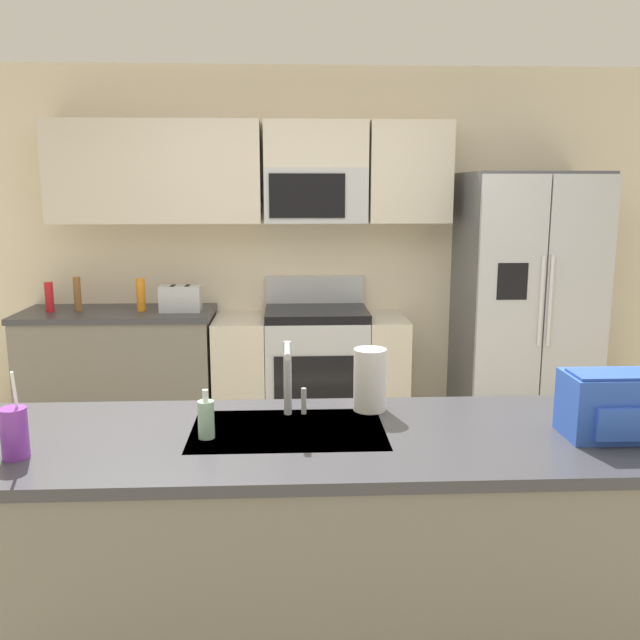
{
  "coord_description": "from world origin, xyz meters",
  "views": [
    {
      "loc": [
        -0.2,
        -2.95,
        1.73
      ],
      "look_at": [
        -0.03,
        0.6,
        1.05
      ],
      "focal_mm": 38.22,
      "sensor_mm": 36.0,
      "label": 1
    }
  ],
  "objects_px": {
    "pepper_mill": "(77,294)",
    "bottle_red": "(49,297)",
    "bottle_orange": "(141,295)",
    "backpack": "(613,404)",
    "paper_towel_roll": "(370,380)",
    "soap_dispenser": "(206,419)",
    "toaster": "(181,298)",
    "range_oven": "(311,371)",
    "sink_faucet": "(289,373)",
    "refrigerator": "(525,305)",
    "drink_cup_purple": "(14,433)"
  },
  "relations": [
    {
      "from": "pepper_mill",
      "to": "bottle_red",
      "type": "xyz_separation_m",
      "value": [
        -0.18,
        -0.03,
        -0.02
      ]
    },
    {
      "from": "bottle_orange",
      "to": "backpack",
      "type": "xyz_separation_m",
      "value": [
        2.12,
        -2.56,
        0.0
      ]
    },
    {
      "from": "bottle_red",
      "to": "pepper_mill",
      "type": "bearing_deg",
      "value": 8.34
    },
    {
      "from": "bottle_orange",
      "to": "backpack",
      "type": "relative_size",
      "value": 0.71
    },
    {
      "from": "paper_towel_roll",
      "to": "soap_dispenser",
      "type": "bearing_deg",
      "value": -155.33
    },
    {
      "from": "soap_dispenser",
      "to": "toaster",
      "type": "bearing_deg",
      "value": 100.57
    },
    {
      "from": "range_oven",
      "to": "sink_faucet",
      "type": "distance_m",
      "value": 2.41
    },
    {
      "from": "sink_faucet",
      "to": "bottle_orange",
      "type": "bearing_deg",
      "value": 113.99
    },
    {
      "from": "pepper_mill",
      "to": "backpack",
      "type": "bearing_deg",
      "value": -45.27
    },
    {
      "from": "bottle_red",
      "to": "backpack",
      "type": "distance_m",
      "value": 3.75
    },
    {
      "from": "pepper_mill",
      "to": "soap_dispenser",
      "type": "bearing_deg",
      "value": -64.98
    },
    {
      "from": "refrigerator",
      "to": "bottle_red",
      "type": "bearing_deg",
      "value": 179.27
    },
    {
      "from": "range_oven",
      "to": "pepper_mill",
      "type": "height_order",
      "value": "pepper_mill"
    },
    {
      "from": "bottle_red",
      "to": "paper_towel_roll",
      "type": "height_order",
      "value": "paper_towel_roll"
    },
    {
      "from": "refrigerator",
      "to": "pepper_mill",
      "type": "relative_size",
      "value": 7.78
    },
    {
      "from": "bottle_red",
      "to": "drink_cup_purple",
      "type": "distance_m",
      "value": 2.77
    },
    {
      "from": "bottle_red",
      "to": "paper_towel_roll",
      "type": "distance_m",
      "value": 2.97
    },
    {
      "from": "refrigerator",
      "to": "toaster",
      "type": "height_order",
      "value": "refrigerator"
    },
    {
      "from": "bottle_red",
      "to": "backpack",
      "type": "height_order",
      "value": "backpack"
    },
    {
      "from": "refrigerator",
      "to": "paper_towel_roll",
      "type": "height_order",
      "value": "refrigerator"
    },
    {
      "from": "pepper_mill",
      "to": "backpack",
      "type": "distance_m",
      "value": 3.64
    },
    {
      "from": "bottle_red",
      "to": "backpack",
      "type": "xyz_separation_m",
      "value": [
        2.75,
        -2.56,
        0.01
      ]
    },
    {
      "from": "bottle_red",
      "to": "toaster",
      "type": "bearing_deg",
      "value": -1.45
    },
    {
      "from": "bottle_red",
      "to": "soap_dispenser",
      "type": "xyz_separation_m",
      "value": [
        1.37,
        -2.5,
        -0.04
      ]
    },
    {
      "from": "toaster",
      "to": "bottle_orange",
      "type": "xyz_separation_m",
      "value": [
        -0.28,
        0.03,
        0.02
      ]
    },
    {
      "from": "range_oven",
      "to": "paper_towel_roll",
      "type": "xyz_separation_m",
      "value": [
        0.15,
        -2.26,
        0.58
      ]
    },
    {
      "from": "paper_towel_roll",
      "to": "bottle_red",
      "type": "bearing_deg",
      "value": 131.22
    },
    {
      "from": "pepper_mill",
      "to": "sink_faucet",
      "type": "relative_size",
      "value": 0.84
    },
    {
      "from": "paper_towel_roll",
      "to": "backpack",
      "type": "distance_m",
      "value": 0.85
    },
    {
      "from": "refrigerator",
      "to": "drink_cup_purple",
      "type": "height_order",
      "value": "refrigerator"
    },
    {
      "from": "refrigerator",
      "to": "paper_towel_roll",
      "type": "relative_size",
      "value": 7.71
    },
    {
      "from": "range_oven",
      "to": "bottle_red",
      "type": "distance_m",
      "value": 1.89
    },
    {
      "from": "bottle_red",
      "to": "drink_cup_purple",
      "type": "relative_size",
      "value": 0.73
    },
    {
      "from": "soap_dispenser",
      "to": "backpack",
      "type": "xyz_separation_m",
      "value": [
        1.38,
        -0.05,
        0.05
      ]
    },
    {
      "from": "paper_towel_roll",
      "to": "bottle_orange",
      "type": "bearing_deg",
      "value": 120.73
    },
    {
      "from": "drink_cup_purple",
      "to": "backpack",
      "type": "xyz_separation_m",
      "value": [
        1.96,
        0.09,
        0.03
      ]
    },
    {
      "from": "sink_faucet",
      "to": "soap_dispenser",
      "type": "height_order",
      "value": "sink_faucet"
    },
    {
      "from": "sink_faucet",
      "to": "range_oven",
      "type": "bearing_deg",
      "value": 86.14
    },
    {
      "from": "sink_faucet",
      "to": "toaster",
      "type": "bearing_deg",
      "value": 108.19
    },
    {
      "from": "sink_faucet",
      "to": "backpack",
      "type": "height_order",
      "value": "sink_faucet"
    },
    {
      "from": "toaster",
      "to": "drink_cup_purple",
      "type": "bearing_deg",
      "value": -92.54
    },
    {
      "from": "range_oven",
      "to": "refrigerator",
      "type": "bearing_deg",
      "value": -2.71
    },
    {
      "from": "toaster",
      "to": "drink_cup_purple",
      "type": "distance_m",
      "value": 2.63
    },
    {
      "from": "refrigerator",
      "to": "toaster",
      "type": "distance_m",
      "value": 2.42
    },
    {
      "from": "pepper_mill",
      "to": "paper_towel_roll",
      "type": "bearing_deg",
      "value": -51.91
    },
    {
      "from": "range_oven",
      "to": "toaster",
      "type": "distance_m",
      "value": 1.06
    },
    {
      "from": "pepper_mill",
      "to": "sink_faucet",
      "type": "bearing_deg",
      "value": -57.76
    },
    {
      "from": "drink_cup_purple",
      "to": "soap_dispenser",
      "type": "xyz_separation_m",
      "value": [
        0.58,
        0.15,
        -0.01
      ]
    },
    {
      "from": "soap_dispenser",
      "to": "bottle_orange",
      "type": "bearing_deg",
      "value": 106.44
    },
    {
      "from": "sink_faucet",
      "to": "soap_dispenser",
      "type": "distance_m",
      "value": 0.37
    }
  ]
}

